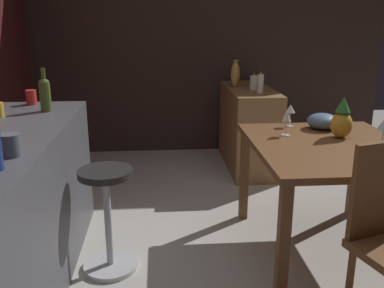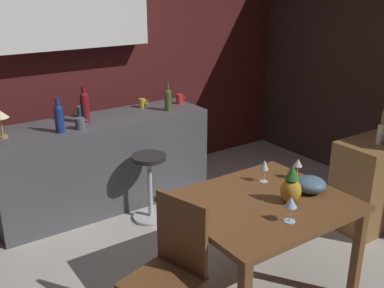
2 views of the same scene
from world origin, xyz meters
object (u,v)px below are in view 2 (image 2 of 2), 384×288
object	(u,v)px
wine_glass_center	(298,164)
cup_red	(180,99)
pillar_candle_tall	(380,134)
counter_lamp	(0,116)
wine_bottle_cobalt	(59,117)
fruit_bowl	(310,184)
wine_bottle_ruby	(85,106)
bar_stool	(150,185)
cup_teal	(81,112)
cup_slate	(80,124)
wine_glass_left	(264,166)
pineapple_centerpiece	(291,186)
wine_bottle_olive	(168,99)
dining_table	(261,213)
cup_mustard	(142,103)
wine_glass_right	(291,203)
chair_near_window	(170,270)

from	to	relation	value
wine_glass_center	cup_red	distance (m)	1.85
cup_red	pillar_candle_tall	world-z (taller)	pillar_candle_tall
wine_glass_center	counter_lamp	distance (m)	2.44
wine_bottle_cobalt	counter_lamp	bearing A→B (deg)	163.87
pillar_candle_tall	fruit_bowl	bearing A→B (deg)	-169.89
fruit_bowl	wine_bottle_ruby	size ratio (longest dim) A/B	0.64
bar_stool	cup_teal	distance (m)	1.00
cup_slate	cup_teal	xyz separation A→B (m)	(0.15, 0.37, -0.00)
cup_teal	counter_lamp	distance (m)	0.83
wine_bottle_cobalt	wine_bottle_ruby	bearing A→B (deg)	25.77
wine_glass_left	cup_teal	bearing A→B (deg)	109.58
pineapple_centerpiece	wine_bottle_olive	distance (m)	1.94
wine_bottle_cobalt	cup_slate	world-z (taller)	wine_bottle_cobalt
cup_red	dining_table	bearing A→B (deg)	-107.35
wine_glass_left	wine_bottle_cobalt	distance (m)	1.82
wine_bottle_cobalt	cup_mustard	distance (m)	1.04
cup_teal	counter_lamp	bearing A→B (deg)	-163.49
wine_bottle_olive	cup_mustard	bearing A→B (deg)	122.82
fruit_bowl	counter_lamp	xyz separation A→B (m)	(-1.60, 1.95, 0.29)
wine_glass_right	wine_bottle_ruby	size ratio (longest dim) A/B	0.50
bar_stool	wine_bottle_cobalt	world-z (taller)	wine_bottle_cobalt
wine_bottle_cobalt	pillar_candle_tall	size ratio (longest dim) A/B	1.58
wine_glass_right	counter_lamp	xyz separation A→B (m)	(-1.17, 2.17, 0.22)
cup_mustard	cup_teal	bearing A→B (deg)	176.39
fruit_bowl	cup_mustard	xyz separation A→B (m)	(-0.17, 2.14, 0.15)
fruit_bowl	counter_lamp	distance (m)	2.54
wine_bottle_olive	cup_slate	xyz separation A→B (m)	(-0.97, -0.08, -0.07)
wine_bottle_olive	chair_near_window	bearing A→B (deg)	-121.55
wine_glass_right	cup_teal	xyz separation A→B (m)	(-0.39, 2.40, 0.08)
bar_stool	wine_glass_right	world-z (taller)	wine_glass_right
bar_stool	cup_mustard	world-z (taller)	cup_mustard
dining_table	counter_lamp	distance (m)	2.28
wine_glass_right	wine_glass_center	size ratio (longest dim) A/B	1.06
dining_table	fruit_bowl	distance (m)	0.41
chair_near_window	cup_slate	size ratio (longest dim) A/B	7.76
wine_glass_center	cup_red	xyz separation A→B (m)	(0.15, 1.84, 0.09)
chair_near_window	cup_teal	bearing A→B (deg)	81.63
wine_glass_right	wine_bottle_cobalt	distance (m)	2.17
bar_stool	cup_red	xyz separation A→B (m)	(0.72, 0.58, 0.61)
wine_glass_center	pillar_candle_tall	size ratio (longest dim) A/B	0.82
bar_stool	cup_teal	bearing A→B (deg)	115.52
bar_stool	cup_teal	xyz separation A→B (m)	(-0.34, 0.71, 0.61)
cup_red	wine_bottle_cobalt	bearing A→B (deg)	-170.59
wine_bottle_ruby	counter_lamp	distance (m)	0.74
chair_near_window	wine_glass_right	xyz separation A→B (m)	(0.71, -0.27, 0.35)
pillar_candle_tall	wine_bottle_cobalt	bearing A→B (deg)	143.93
wine_glass_right	cup_red	distance (m)	2.36
wine_bottle_olive	wine_glass_right	bearing A→B (deg)	-101.33
pineapple_centerpiece	cup_mustard	xyz separation A→B (m)	(0.07, 2.18, 0.09)
wine_glass_left	wine_bottle_cobalt	world-z (taller)	wine_bottle_cobalt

